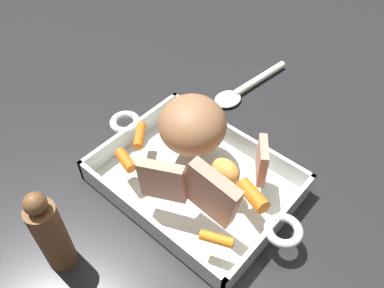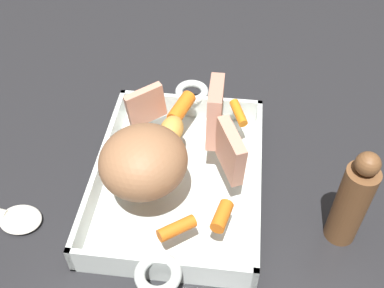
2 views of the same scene
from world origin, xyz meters
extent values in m
plane|color=#232326|center=(0.00, 0.00, 0.00)|extent=(2.38, 2.38, 0.00)
cube|color=silver|center=(0.00, 0.00, 0.00)|extent=(0.32, 0.24, 0.01)
cube|color=silver|center=(0.00, 0.12, 0.02)|extent=(0.32, 0.01, 0.05)
cube|color=silver|center=(0.00, -0.12, 0.02)|extent=(0.32, 0.01, 0.05)
cube|color=silver|center=(0.15, 0.00, 0.02)|extent=(0.01, 0.24, 0.05)
cube|color=silver|center=(-0.15, 0.00, 0.02)|extent=(0.01, 0.24, 0.05)
torus|color=silver|center=(0.17, 0.00, 0.04)|extent=(0.06, 0.06, 0.01)
torus|color=silver|center=(-0.17, 0.00, 0.04)|extent=(0.06, 0.06, 0.01)
ellipsoid|color=#996845|center=(0.04, -0.04, 0.09)|extent=(0.17, 0.17, 0.09)
cube|color=tan|center=(-0.07, 0.05, 0.09)|extent=(0.09, 0.02, 0.09)
cube|color=tan|center=(0.00, 0.07, 0.08)|extent=(0.08, 0.05, 0.08)
cube|color=tan|center=(-0.09, -0.06, 0.08)|extent=(0.05, 0.06, 0.07)
cylinder|color=orange|center=(0.11, 0.01, 0.06)|extent=(0.04, 0.05, 0.02)
cylinder|color=orange|center=(0.09, 0.07, 0.06)|extent=(0.05, 0.03, 0.02)
cylinder|color=orange|center=(-0.11, -0.01, 0.06)|extent=(0.06, 0.04, 0.03)
cylinder|color=orange|center=(-0.11, 0.08, 0.06)|extent=(0.05, 0.03, 0.02)
ellipsoid|color=gold|center=(-0.05, -0.02, 0.07)|extent=(0.05, 0.04, 0.04)
ellipsoid|color=white|center=(0.09, -0.21, 0.01)|extent=(0.06, 0.07, 0.01)
cylinder|color=brown|center=(0.06, 0.23, 0.07)|extent=(0.04, 0.04, 0.13)
sphere|color=brown|center=(0.06, 0.23, 0.15)|extent=(0.03, 0.03, 0.03)
camera|label=1|loc=(-0.27, 0.31, 0.55)|focal=36.83mm
camera|label=2|loc=(0.43, 0.07, 0.54)|focal=42.42mm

